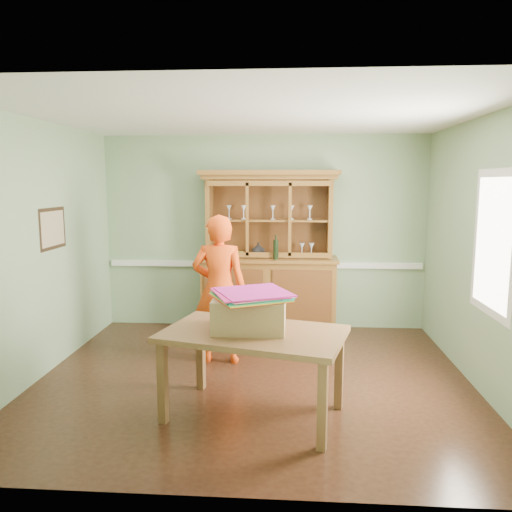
# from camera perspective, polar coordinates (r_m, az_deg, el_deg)

# --- Properties ---
(floor) EXTENTS (4.50, 4.50, 0.00)m
(floor) POSITION_cam_1_polar(r_m,az_deg,el_deg) (5.41, -0.30, -13.88)
(floor) COLOR #412315
(floor) RESTS_ON ground
(ceiling) EXTENTS (4.50, 4.50, 0.00)m
(ceiling) POSITION_cam_1_polar(r_m,az_deg,el_deg) (5.05, -0.33, 15.79)
(ceiling) COLOR white
(ceiling) RESTS_ON wall_back
(wall_back) EXTENTS (4.50, 0.00, 4.50)m
(wall_back) POSITION_cam_1_polar(r_m,az_deg,el_deg) (7.04, 0.91, 2.69)
(wall_back) COLOR #86A77D
(wall_back) RESTS_ON floor
(wall_left) EXTENTS (0.00, 4.00, 4.00)m
(wall_left) POSITION_cam_1_polar(r_m,az_deg,el_deg) (5.68, -23.57, 0.61)
(wall_left) COLOR #86A77D
(wall_left) RESTS_ON floor
(wall_right) EXTENTS (0.00, 4.00, 4.00)m
(wall_right) POSITION_cam_1_polar(r_m,az_deg,el_deg) (5.38, 24.35, 0.16)
(wall_right) COLOR #86A77D
(wall_right) RESTS_ON floor
(wall_front) EXTENTS (4.50, 0.00, 4.50)m
(wall_front) POSITION_cam_1_polar(r_m,az_deg,el_deg) (3.09, -3.10, -4.72)
(wall_front) COLOR #86A77D
(wall_front) RESTS_ON floor
(chair_rail) EXTENTS (4.41, 0.05, 0.08)m
(chair_rail) POSITION_cam_1_polar(r_m,az_deg,el_deg) (7.07, 0.89, -0.96)
(chair_rail) COLOR white
(chair_rail) RESTS_ON wall_back
(framed_map) EXTENTS (0.03, 0.60, 0.46)m
(framed_map) POSITION_cam_1_polar(r_m,az_deg,el_deg) (5.92, -22.17, 2.92)
(framed_map) COLOR black
(framed_map) RESTS_ON wall_left
(window_panel) EXTENTS (0.03, 0.96, 1.36)m
(window_panel) POSITION_cam_1_polar(r_m,az_deg,el_deg) (5.07, 25.40, 1.35)
(window_panel) COLOR white
(window_panel) RESTS_ON wall_right
(china_hutch) EXTENTS (1.88, 0.62, 2.21)m
(china_hutch) POSITION_cam_1_polar(r_m,az_deg,el_deg) (6.87, 1.46, -2.30)
(china_hutch) COLOR brown
(china_hutch) RESTS_ON floor
(dining_table) EXTENTS (1.73, 1.29, 0.77)m
(dining_table) POSITION_cam_1_polar(r_m,az_deg,el_deg) (4.41, -0.28, -9.72)
(dining_table) COLOR brown
(dining_table) RESTS_ON floor
(cardboard_box) EXTENTS (0.63, 0.50, 0.29)m
(cardboard_box) POSITION_cam_1_polar(r_m,az_deg,el_deg) (4.39, -0.74, -6.56)
(cardboard_box) COLOR #93724B
(cardboard_box) RESTS_ON dining_table
(kite_stack) EXTENTS (0.76, 0.76, 0.06)m
(kite_stack) POSITION_cam_1_polar(r_m,az_deg,el_deg) (4.32, -0.64, -4.43)
(kite_stack) COLOR red
(kite_stack) RESTS_ON cardboard_box
(person) EXTENTS (0.62, 0.41, 1.70)m
(person) POSITION_cam_1_polar(r_m,az_deg,el_deg) (5.68, -4.21, -3.82)
(person) COLOR #F8480F
(person) RESTS_ON floor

